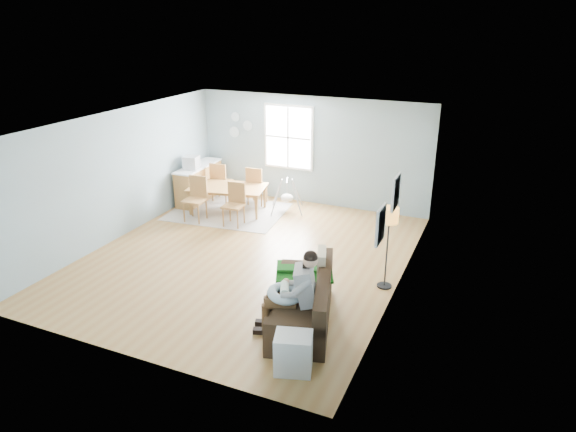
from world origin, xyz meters
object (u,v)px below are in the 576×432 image
at_px(chair_se, 235,201).
at_px(chair_ne, 256,183).
at_px(floor_lamp, 389,222).
at_px(counter, 199,183).
at_px(baby_swing, 287,197).
at_px(toddler, 302,276).
at_px(dining_table, 228,200).
at_px(sofa, 305,305).
at_px(chair_nw, 220,179).
at_px(monitor, 191,162).
at_px(father, 295,289).
at_px(storage_cube, 293,352).
at_px(chair_sw, 196,195).

relative_size(chair_se, chair_ne, 0.98).
relative_size(floor_lamp, counter, 0.89).
distance_m(counter, baby_swing, 2.40).
relative_size(toddler, dining_table, 0.43).
distance_m(sofa, chair_nw, 5.95).
distance_m(chair_ne, monitor, 1.68).
xyz_separation_m(dining_table, chair_se, (0.55, -0.61, 0.24)).
xyz_separation_m(sofa, chair_nw, (-4.07, 4.33, 0.30)).
xyz_separation_m(father, storage_cube, (0.33, -0.84, -0.44)).
bearing_deg(toddler, chair_se, 133.88).
xyz_separation_m(floor_lamp, chair_ne, (-3.99, 2.84, -0.66)).
xyz_separation_m(toddler, chair_ne, (-2.97, 4.27, -0.11)).
xyz_separation_m(chair_sw, chair_ne, (0.83, 1.42, -0.03)).
bearing_deg(storage_cube, toddler, 107.45).
relative_size(chair_nw, chair_ne, 1.03).
height_order(toddler, monitor, monitor).
height_order(father, chair_sw, father).
distance_m(dining_table, monitor, 1.33).
relative_size(chair_sw, baby_swing, 1.03).
bearing_deg(chair_sw, chair_nw, 96.07).
xyz_separation_m(toddler, monitor, (-4.46, 3.70, 0.41)).
distance_m(chair_se, baby_swing, 1.48).
distance_m(father, monitor, 6.19).
bearing_deg(counter, storage_cube, -47.43).
bearing_deg(chair_ne, father, -57.18).
bearing_deg(father, sofa, 82.84).
height_order(counter, monitor, monitor).
bearing_deg(chair_ne, chair_sw, -120.28).
bearing_deg(baby_swing, sofa, -63.05).
bearing_deg(toddler, storage_cube, -72.55).
bearing_deg(monitor, floor_lamp, -22.53).
xyz_separation_m(floor_lamp, chair_sw, (-4.81, 1.42, -0.64)).
bearing_deg(toddler, sofa, -51.82).
relative_size(father, floor_lamp, 0.91).
relative_size(chair_se, baby_swing, 0.97).
bearing_deg(dining_table, storage_cube, -64.50).
distance_m(toddler, dining_table, 4.93).
height_order(floor_lamp, chair_nw, floor_lamp).
height_order(chair_sw, chair_se, chair_sw).
distance_m(chair_se, counter, 1.97).
relative_size(floor_lamp, chair_ne, 1.50).
distance_m(dining_table, counter, 1.20).
xyz_separation_m(toddler, chair_se, (-2.83, 2.95, -0.12)).
bearing_deg(counter, chair_nw, 15.40).
bearing_deg(chair_sw, baby_swing, 38.38).
bearing_deg(chair_nw, monitor, -138.12).
xyz_separation_m(toddler, chair_sw, (-3.80, 2.85, -0.09)).
bearing_deg(chair_nw, storage_cube, -51.57).
distance_m(storage_cube, chair_se, 5.37).
bearing_deg(toddler, monitor, 140.33).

